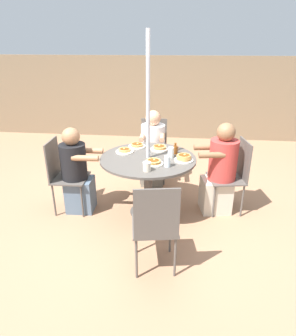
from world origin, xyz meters
The scene contains 20 objects.
ground_plane centered at (0.00, 0.00, 0.00)m, with size 12.00×12.00×0.00m, color #9E7051.
back_fence centered at (0.00, 3.28, 0.88)m, with size 10.00×0.06×1.76m, color #7A664C.
patio_table centered at (0.00, 0.00, 0.63)m, with size 1.16×1.16×0.75m.
umbrella_pole centered at (0.00, 0.00, 1.08)m, with size 0.04×0.04×2.17m, color #ADADB2.
patio_chair_north centered at (-0.03, 1.07, 0.53)m, with size 0.43×0.43×0.94m.
diner_north centered at (-0.02, 0.90, 0.51)m, with size 0.36×0.52×1.12m.
patio_chair_east centered at (-1.07, -0.04, 0.53)m, with size 0.43×0.43×0.94m.
diner_east centered at (-0.90, -0.03, 0.51)m, with size 0.51×0.34×1.10m.
patio_chair_south centered at (0.18, -1.06, 0.53)m, with size 0.48×0.48×0.94m.
patio_chair_west centered at (1.06, 0.18, 0.53)m, with size 0.48×0.48×0.94m.
diner_west centered at (0.88, 0.15, 0.53)m, with size 0.54×0.41×1.16m.
pancake_plate_a centered at (0.43, -0.06, 0.79)m, with size 0.22×0.22×0.08m.
pancake_plate_b centered at (0.12, 0.29, 0.78)m, with size 0.22×0.22×0.06m.
pancake_plate_c centered at (0.08, -0.20, 0.78)m, with size 0.22×0.22×0.06m.
pancake_plate_d centered at (-0.19, 0.37, 0.77)m, with size 0.22×0.22×0.05m.
pancake_plate_e centered at (-0.31, 0.15, 0.77)m, with size 0.22×0.22×0.06m.
syrup_bottle centered at (0.32, 0.17, 0.81)m, with size 0.08×0.06×0.14m.
coffee_cup centered at (0.03, -0.39, 0.81)m, with size 0.09×0.09×0.10m.
drinking_glass_a centered at (0.24, -0.25, 0.82)m, with size 0.07×0.07×0.13m, color silver.
drinking_glass_b centered at (0.27, 0.04, 0.82)m, with size 0.07×0.07×0.12m, color silver.
Camera 1 is at (0.36, -3.33, 2.06)m, focal length 32.00 mm.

